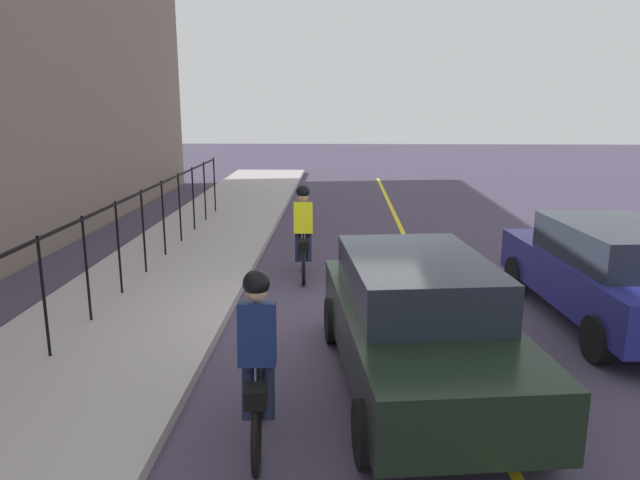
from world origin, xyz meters
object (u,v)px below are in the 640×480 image
Objects in this scene: cyclist_lead at (303,233)px; patrol_sedan at (610,271)px; cyclist_follow at (258,362)px; parked_sedan_rear at (418,321)px.

cyclist_lead reaches higher than patrol_sedan.
cyclist_lead is at bearing -4.74° from cyclist_follow.
cyclist_lead and cyclist_follow have the same top height.
parked_sedan_rear is (-4.48, -1.64, -0.09)m from cyclist_lead.
cyclist_lead is 1.00× the size of cyclist_follow.
patrol_sedan is (-2.21, -4.86, -0.09)m from cyclist_lead.
cyclist_follow is 2.20m from parked_sedan_rear.
cyclist_follow is at bearing 122.06° from patrol_sedan.
parked_sedan_rear is at bearing -55.28° from cyclist_follow.
cyclist_follow is 6.13m from patrol_sedan.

